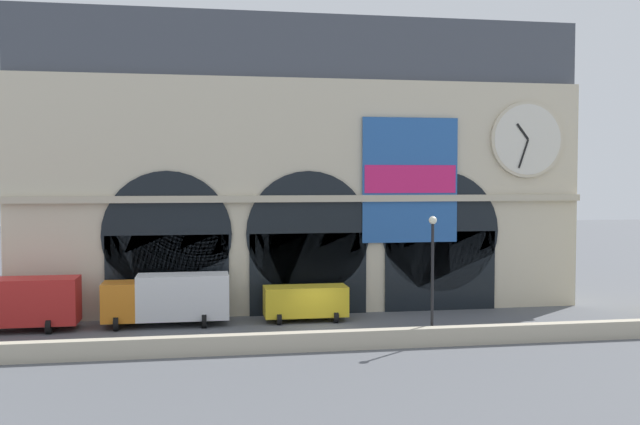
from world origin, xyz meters
name	(u,v)px	position (x,y,z in m)	size (l,w,h in m)	color
ground_plane	(321,330)	(0.00, 0.00, 0.00)	(200.00, 200.00, 0.00)	#54565B
quay_parapet_wall	(337,340)	(0.00, -4.83, 0.49)	(90.00, 0.70, 0.99)	#B2A891
station_building	(303,169)	(0.04, 7.67, 9.62)	(38.04, 5.75, 19.81)	beige
box_truck_west	(14,303)	(-17.77, 2.61, 1.70)	(7.50, 2.91, 3.12)	orange
box_truck_midwest	(168,298)	(-8.95, 2.81, 1.70)	(7.50, 2.91, 3.12)	orange
van_center	(306,301)	(-0.51, 2.82, 1.25)	(5.20, 2.48, 2.20)	gold
street_lamp_quayside	(432,262)	(5.47, -4.03, 4.41)	(0.44, 0.44, 6.90)	black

